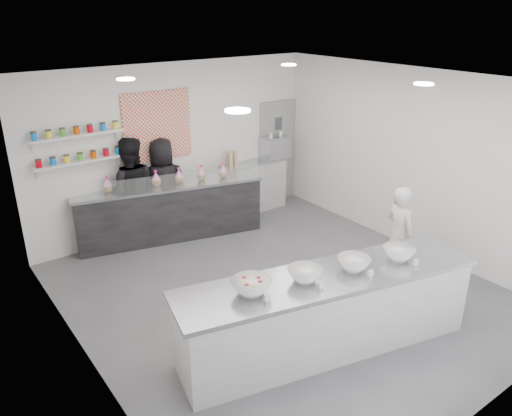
{
  "coord_description": "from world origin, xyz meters",
  "views": [
    {
      "loc": [
        -4.01,
        -4.82,
        3.9
      ],
      "look_at": [
        -0.15,
        0.4,
        1.23
      ],
      "focal_mm": 35.0,
      "sensor_mm": 36.0,
      "label": 1
    }
  ],
  "objects_px": {
    "back_bar": "(170,212)",
    "staff_right": "(164,187)",
    "espresso_machine": "(276,147)",
    "prep_counter": "(327,312)",
    "woman_prep": "(399,236)",
    "espresso_ledge": "(254,186)",
    "staff_left": "(131,191)"
  },
  "relations": [
    {
      "from": "prep_counter",
      "to": "staff_left",
      "type": "xyz_separation_m",
      "value": [
        -0.64,
        4.14,
        0.44
      ]
    },
    {
      "from": "back_bar",
      "to": "woman_prep",
      "type": "xyz_separation_m",
      "value": [
        1.99,
        -3.39,
        0.26
      ]
    },
    {
      "from": "back_bar",
      "to": "espresso_machine",
      "type": "height_order",
      "value": "espresso_machine"
    },
    {
      "from": "woman_prep",
      "to": "staff_right",
      "type": "height_order",
      "value": "staff_right"
    },
    {
      "from": "back_bar",
      "to": "staff_left",
      "type": "xyz_separation_m",
      "value": [
        -0.58,
        0.25,
        0.44
      ]
    },
    {
      "from": "espresso_ledge",
      "to": "back_bar",
      "type": "bearing_deg",
      "value": -174.76
    },
    {
      "from": "prep_counter",
      "to": "espresso_machine",
      "type": "relative_size",
      "value": 6.68
    },
    {
      "from": "woman_prep",
      "to": "espresso_ledge",
      "type": "bearing_deg",
      "value": 11.5
    },
    {
      "from": "back_bar",
      "to": "prep_counter",
      "type": "bearing_deg",
      "value": -74.9
    },
    {
      "from": "back_bar",
      "to": "espresso_machine",
      "type": "relative_size",
      "value": 5.9
    },
    {
      "from": "prep_counter",
      "to": "espresso_machine",
      "type": "xyz_separation_m",
      "value": [
        2.45,
        4.07,
        0.72
      ]
    },
    {
      "from": "espresso_machine",
      "to": "prep_counter",
      "type": "bearing_deg",
      "value": -121.07
    },
    {
      "from": "prep_counter",
      "to": "staff_left",
      "type": "distance_m",
      "value": 4.22
    },
    {
      "from": "staff_left",
      "to": "staff_right",
      "type": "relative_size",
      "value": 1.06
    },
    {
      "from": "espresso_ledge",
      "to": "espresso_machine",
      "type": "bearing_deg",
      "value": 0.0
    },
    {
      "from": "espresso_machine",
      "to": "staff_right",
      "type": "bearing_deg",
      "value": 178.38
    },
    {
      "from": "espresso_machine",
      "to": "staff_right",
      "type": "xyz_separation_m",
      "value": [
        -2.48,
        0.07,
        -0.34
      ]
    },
    {
      "from": "woman_prep",
      "to": "staff_left",
      "type": "height_order",
      "value": "staff_left"
    },
    {
      "from": "staff_left",
      "to": "staff_right",
      "type": "bearing_deg",
      "value": -156.36
    },
    {
      "from": "back_bar",
      "to": "espresso_machine",
      "type": "xyz_separation_m",
      "value": [
        2.51,
        0.18,
        0.72
      ]
    },
    {
      "from": "back_bar",
      "to": "espresso_ledge",
      "type": "height_order",
      "value": "espresso_ledge"
    },
    {
      "from": "back_bar",
      "to": "woman_prep",
      "type": "bearing_deg",
      "value": -45.31
    },
    {
      "from": "espresso_ledge",
      "to": "staff_right",
      "type": "xyz_separation_m",
      "value": [
        -1.93,
        0.07,
        0.38
      ]
    },
    {
      "from": "espresso_machine",
      "to": "staff_left",
      "type": "xyz_separation_m",
      "value": [
        -3.09,
        0.07,
        -0.28
      ]
    },
    {
      "from": "prep_counter",
      "to": "espresso_ledge",
      "type": "xyz_separation_m",
      "value": [
        1.9,
        4.07,
        0.0
      ]
    },
    {
      "from": "prep_counter",
      "to": "staff_right",
      "type": "xyz_separation_m",
      "value": [
        -0.02,
        4.14,
        0.38
      ]
    },
    {
      "from": "espresso_machine",
      "to": "espresso_ledge",
      "type": "bearing_deg",
      "value": 180.0
    },
    {
      "from": "prep_counter",
      "to": "staff_left",
      "type": "bearing_deg",
      "value": 111.9
    },
    {
      "from": "back_bar",
      "to": "staff_right",
      "type": "relative_size",
      "value": 1.84
    },
    {
      "from": "back_bar",
      "to": "espresso_ledge",
      "type": "distance_m",
      "value": 1.97
    },
    {
      "from": "espresso_ledge",
      "to": "staff_left",
      "type": "distance_m",
      "value": 2.58
    },
    {
      "from": "back_bar",
      "to": "staff_right",
      "type": "height_order",
      "value": "staff_right"
    }
  ]
}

